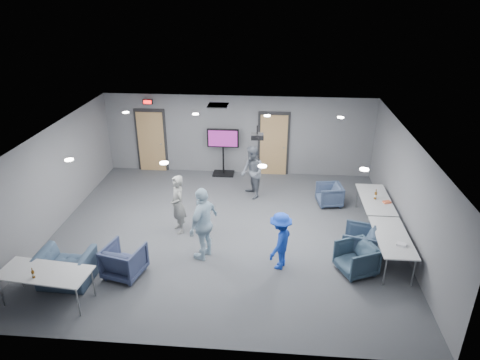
# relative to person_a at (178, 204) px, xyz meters

# --- Properties ---
(floor) EXTENTS (9.00, 9.00, 0.00)m
(floor) POSITION_rel_person_a_xyz_m (1.22, 0.04, -0.79)
(floor) COLOR #3B3E44
(floor) RESTS_ON ground
(ceiling) EXTENTS (9.00, 9.00, 0.00)m
(ceiling) POSITION_rel_person_a_xyz_m (1.22, 0.04, 1.91)
(ceiling) COLOR white
(ceiling) RESTS_ON wall_back
(wall_back) EXTENTS (9.00, 0.02, 2.70)m
(wall_back) POSITION_rel_person_a_xyz_m (1.22, 4.04, 0.56)
(wall_back) COLOR slate
(wall_back) RESTS_ON floor
(wall_front) EXTENTS (9.00, 0.02, 2.70)m
(wall_front) POSITION_rel_person_a_xyz_m (1.22, -3.96, 0.56)
(wall_front) COLOR slate
(wall_front) RESTS_ON floor
(wall_left) EXTENTS (0.02, 8.00, 2.70)m
(wall_left) POSITION_rel_person_a_xyz_m (-3.28, 0.04, 0.56)
(wall_left) COLOR slate
(wall_left) RESTS_ON floor
(wall_right) EXTENTS (0.02, 8.00, 2.70)m
(wall_right) POSITION_rel_person_a_xyz_m (5.72, 0.04, 0.56)
(wall_right) COLOR slate
(wall_right) RESTS_ON floor
(door_left) EXTENTS (1.06, 0.17, 2.24)m
(door_left) POSITION_rel_person_a_xyz_m (-1.78, 4.00, 0.28)
(door_left) COLOR black
(door_left) RESTS_ON wall_back
(door_right) EXTENTS (1.06, 0.17, 2.24)m
(door_right) POSITION_rel_person_a_xyz_m (2.42, 4.00, 0.28)
(door_right) COLOR black
(door_right) RESTS_ON wall_back
(exit_sign) EXTENTS (0.32, 0.08, 0.16)m
(exit_sign) POSITION_rel_person_a_xyz_m (-1.78, 3.98, 1.66)
(exit_sign) COLOR black
(exit_sign) RESTS_ON wall_back
(hvac_diffuser) EXTENTS (0.60, 0.60, 0.03)m
(hvac_diffuser) POSITION_rel_person_a_xyz_m (0.72, 2.84, 1.89)
(hvac_diffuser) COLOR black
(hvac_diffuser) RESTS_ON ceiling
(downlights) EXTENTS (6.18, 3.78, 0.02)m
(downlights) POSITION_rel_person_a_xyz_m (1.22, 0.04, 1.89)
(downlights) COLOR white
(downlights) RESTS_ON ceiling
(person_a) EXTENTS (0.62, 0.69, 1.59)m
(person_a) POSITION_rel_person_a_xyz_m (0.00, 0.00, 0.00)
(person_a) COLOR gray
(person_a) RESTS_ON floor
(person_b) EXTENTS (0.89, 0.98, 1.63)m
(person_b) POSITION_rel_person_a_xyz_m (1.80, 2.18, 0.02)
(person_b) COLOR slate
(person_b) RESTS_ON floor
(person_c) EXTENTS (0.83, 1.16, 1.82)m
(person_c) POSITION_rel_person_a_xyz_m (0.86, -1.10, 0.12)
(person_c) COLOR silver
(person_c) RESTS_ON floor
(person_d) EXTENTS (0.83, 1.03, 1.40)m
(person_d) POSITION_rel_person_a_xyz_m (2.65, -1.37, -0.09)
(person_d) COLOR #1C40BB
(person_d) RESTS_ON floor
(chair_right_a) EXTENTS (0.80, 0.79, 0.64)m
(chair_right_a) POSITION_rel_person_a_xyz_m (4.12, 1.85, -0.47)
(chair_right_a) COLOR #394762
(chair_right_a) RESTS_ON floor
(chair_right_b) EXTENTS (1.00, 0.98, 0.75)m
(chair_right_b) POSITION_rel_person_a_xyz_m (4.57, -0.75, -0.42)
(chair_right_b) COLOR #334358
(chair_right_b) RESTS_ON floor
(chair_right_c) EXTENTS (1.04, 1.02, 0.72)m
(chair_right_c) POSITION_rel_person_a_xyz_m (4.38, -1.42, -0.43)
(chair_right_c) COLOR #314455
(chair_right_c) RESTS_ON floor
(chair_front_a) EXTENTS (0.98, 0.99, 0.75)m
(chair_front_a) POSITION_rel_person_a_xyz_m (-0.81, -1.96, -0.42)
(chair_front_a) COLOR #363E5D
(chair_front_a) RESTS_ON floor
(chair_front_b) EXTENTS (1.17, 1.03, 0.74)m
(chair_front_b) POSITION_rel_person_a_xyz_m (-2.00, -2.36, -0.42)
(chair_front_b) COLOR #36485E
(chair_front_b) RESTS_ON floor
(table_right_a) EXTENTS (0.78, 1.86, 0.73)m
(table_right_a) POSITION_rel_person_a_xyz_m (5.22, 0.89, -0.11)
(table_right_a) COLOR silver
(table_right_a) RESTS_ON floor
(table_right_b) EXTENTS (0.76, 1.82, 0.73)m
(table_right_b) POSITION_rel_person_a_xyz_m (5.22, -1.01, -0.11)
(table_right_b) COLOR silver
(table_right_b) RESTS_ON floor
(table_front_left) EXTENTS (1.91, 0.94, 0.73)m
(table_front_left) POSITION_rel_person_a_xyz_m (-2.08, -2.96, -0.11)
(table_front_left) COLOR silver
(table_front_left) RESTS_ON floor
(bottle_front) EXTENTS (0.06, 0.06, 0.23)m
(bottle_front) POSITION_rel_person_a_xyz_m (-2.19, -3.15, 0.02)
(bottle_front) COLOR brown
(bottle_front) RESTS_ON table_front_left
(bottle_right) EXTENTS (0.08, 0.08, 0.29)m
(bottle_right) POSITION_rel_person_a_xyz_m (5.20, 0.87, 0.04)
(bottle_right) COLOR brown
(bottle_right) RESTS_ON table_right_a
(snack_box) EXTENTS (0.23, 0.19, 0.04)m
(snack_box) POSITION_rel_person_a_xyz_m (5.46, 0.67, -0.04)
(snack_box) COLOR #E25E38
(snack_box) RESTS_ON table_right_a
(wrapper) EXTENTS (0.25, 0.22, 0.05)m
(wrapper) POSITION_rel_person_a_xyz_m (5.32, -1.37, -0.04)
(wrapper) COLOR silver
(wrapper) RESTS_ON table_right_b
(tv_stand) EXTENTS (1.07, 0.51, 1.63)m
(tv_stand) POSITION_rel_person_a_xyz_m (0.73, 3.79, 0.13)
(tv_stand) COLOR black
(tv_stand) RESTS_ON floor
(projector) EXTENTS (0.34, 0.33, 0.36)m
(projector) POSITION_rel_person_a_xyz_m (1.99, 0.90, 1.61)
(projector) COLOR black
(projector) RESTS_ON ceiling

